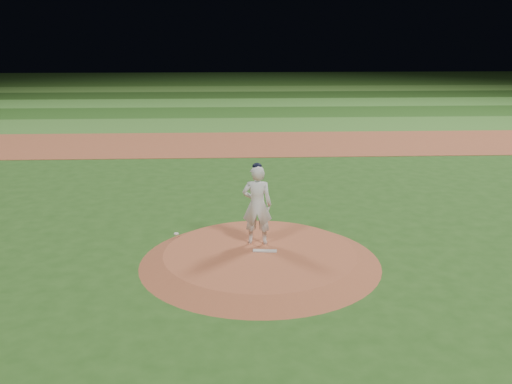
% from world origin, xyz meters
% --- Properties ---
extents(ground, '(120.00, 120.00, 0.00)m').
position_xyz_m(ground, '(0.00, 0.00, 0.00)').
color(ground, '#254E19').
rests_on(ground, ground).
extents(infield_dirt_band, '(70.00, 6.00, 0.02)m').
position_xyz_m(infield_dirt_band, '(0.00, 14.00, 0.01)').
color(infield_dirt_band, brown).
rests_on(infield_dirt_band, ground).
extents(outfield_stripe_0, '(70.00, 5.00, 0.02)m').
position_xyz_m(outfield_stripe_0, '(0.00, 19.50, 0.01)').
color(outfield_stripe_0, '#3A7129').
rests_on(outfield_stripe_0, ground).
extents(outfield_stripe_1, '(70.00, 5.00, 0.02)m').
position_xyz_m(outfield_stripe_1, '(0.00, 24.50, 0.01)').
color(outfield_stripe_1, '#234E19').
rests_on(outfield_stripe_1, ground).
extents(outfield_stripe_2, '(70.00, 5.00, 0.02)m').
position_xyz_m(outfield_stripe_2, '(0.00, 29.50, 0.01)').
color(outfield_stripe_2, '#3F7D2D').
rests_on(outfield_stripe_2, ground).
extents(outfield_stripe_3, '(70.00, 5.00, 0.02)m').
position_xyz_m(outfield_stripe_3, '(0.00, 34.50, 0.01)').
color(outfield_stripe_3, '#1E4014').
rests_on(outfield_stripe_3, ground).
extents(outfield_stripe_4, '(70.00, 5.00, 0.02)m').
position_xyz_m(outfield_stripe_4, '(0.00, 39.50, 0.01)').
color(outfield_stripe_4, '#417329').
rests_on(outfield_stripe_4, ground).
extents(outfield_stripe_5, '(70.00, 5.00, 0.02)m').
position_xyz_m(outfield_stripe_5, '(0.00, 44.50, 0.01)').
color(outfield_stripe_5, '#264D18').
rests_on(outfield_stripe_5, ground).
extents(pitchers_mound, '(5.50, 5.50, 0.25)m').
position_xyz_m(pitchers_mound, '(0.00, 0.00, 0.12)').
color(pitchers_mound, '#9E4F31').
rests_on(pitchers_mound, ground).
extents(pitching_rubber, '(0.56, 0.20, 0.03)m').
position_xyz_m(pitching_rubber, '(0.11, 0.02, 0.26)').
color(pitching_rubber, beige).
rests_on(pitching_rubber, pitchers_mound).
extents(rosin_bag, '(0.13, 0.13, 0.07)m').
position_xyz_m(rosin_bag, '(-2.01, 1.18, 0.29)').
color(rosin_bag, silver).
rests_on(rosin_bag, pitchers_mound).
extents(pitcher_on_mound, '(0.74, 0.52, 1.96)m').
position_xyz_m(pitcher_on_mound, '(-0.04, 0.55, 1.21)').
color(pitcher_on_mound, silver).
rests_on(pitcher_on_mound, pitchers_mound).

